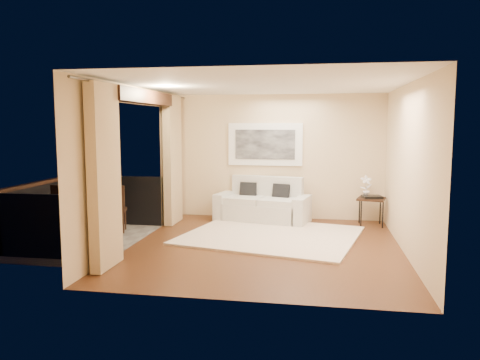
% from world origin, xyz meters
% --- Properties ---
extents(floor, '(5.00, 5.00, 0.00)m').
position_xyz_m(floor, '(0.00, 0.00, 0.00)').
color(floor, '#563019').
rests_on(floor, ground).
extents(room_shell, '(5.00, 6.40, 5.00)m').
position_xyz_m(room_shell, '(-2.13, 0.00, 2.52)').
color(room_shell, white).
rests_on(room_shell, ground).
extents(balcony, '(1.81, 2.60, 1.17)m').
position_xyz_m(balcony, '(-3.31, 0.00, 0.18)').
color(balcony, '#605B56').
rests_on(balcony, ground).
extents(curtains, '(0.16, 4.80, 2.64)m').
position_xyz_m(curtains, '(-2.11, 0.00, 1.34)').
color(curtains, tan).
rests_on(curtains, ground).
extents(artwork, '(1.62, 0.07, 0.92)m').
position_xyz_m(artwork, '(-0.30, 2.46, 1.62)').
color(artwork, white).
rests_on(artwork, room_shell).
extents(rug, '(3.51, 3.22, 0.04)m').
position_xyz_m(rug, '(0.02, 0.73, 0.02)').
color(rug, beige).
rests_on(rug, floor).
extents(sofa, '(2.08, 1.22, 0.94)m').
position_xyz_m(sofa, '(-0.29, 2.09, 0.33)').
color(sofa, silver).
rests_on(sofa, floor).
extents(side_table, '(0.63, 0.63, 0.57)m').
position_xyz_m(side_table, '(1.93, 2.00, 0.51)').
color(side_table, black).
rests_on(side_table, floor).
extents(tray, '(0.43, 0.35, 0.05)m').
position_xyz_m(tray, '(1.94, 1.98, 0.60)').
color(tray, black).
rests_on(tray, side_table).
extents(orchid, '(0.26, 0.20, 0.45)m').
position_xyz_m(orchid, '(1.83, 2.10, 0.79)').
color(orchid, white).
rests_on(orchid, side_table).
extents(bistro_table, '(0.86, 0.86, 0.84)m').
position_xyz_m(bistro_table, '(-3.21, -0.53, 0.76)').
color(bistro_table, black).
rests_on(bistro_table, balcony).
extents(balcony_chair_far, '(0.49, 0.50, 0.91)m').
position_xyz_m(balcony_chair_far, '(-2.93, 0.51, 0.53)').
color(balcony_chair_far, black).
rests_on(balcony_chair_far, balcony).
extents(balcony_chair_near, '(0.52, 0.52, 1.05)m').
position_xyz_m(balcony_chair_near, '(-3.34, -0.70, 0.61)').
color(balcony_chair_near, black).
rests_on(balcony_chair_near, balcony).
extents(ice_bucket, '(0.18, 0.18, 0.20)m').
position_xyz_m(ice_bucket, '(-3.33, -0.44, 0.94)').
color(ice_bucket, silver).
rests_on(ice_bucket, bistro_table).
extents(candle, '(0.06, 0.06, 0.07)m').
position_xyz_m(candle, '(-3.21, -0.42, 0.87)').
color(candle, red).
rests_on(candle, bistro_table).
extents(vase, '(0.04, 0.04, 0.18)m').
position_xyz_m(vase, '(-3.21, -0.71, 0.93)').
color(vase, white).
rests_on(vase, bistro_table).
extents(glass_a, '(0.06, 0.06, 0.12)m').
position_xyz_m(glass_a, '(-3.06, -0.59, 0.90)').
color(glass_a, white).
rests_on(glass_a, bistro_table).
extents(glass_b, '(0.06, 0.06, 0.12)m').
position_xyz_m(glass_b, '(-3.08, -0.53, 0.90)').
color(glass_b, silver).
rests_on(glass_b, bistro_table).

